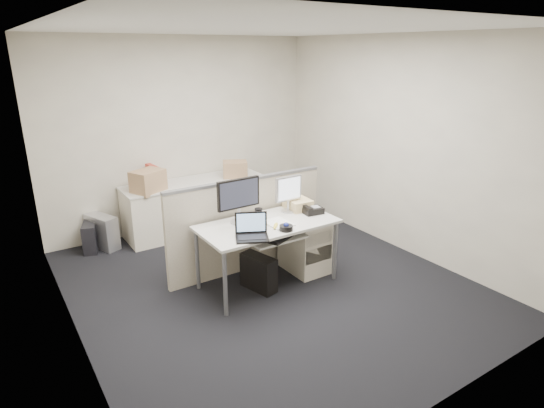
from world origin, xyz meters
TOP-DOWN VIEW (x-y plane):
  - floor at (0.00, 0.00)m, footprint 4.00×4.50m
  - ceiling at (0.00, 0.00)m, footprint 4.00×4.50m
  - wall_back at (0.00, 2.25)m, footprint 4.00×0.02m
  - wall_front at (0.00, -2.25)m, footprint 4.00×0.02m
  - wall_left at (-2.00, 0.00)m, footprint 0.02×4.50m
  - wall_right at (2.00, 0.00)m, footprint 0.02×4.50m
  - desk at (0.00, 0.00)m, footprint 1.50×0.75m
  - keyboard_tray at (0.00, -0.18)m, footprint 0.62×0.32m
  - drawer_pedestal at (0.55, 0.05)m, footprint 0.40×0.55m
  - cubicle_partition at (0.00, 0.45)m, footprint 2.00×0.06m
  - back_counter at (0.00, 1.93)m, footprint 2.00×0.60m
  - monitor_main at (-0.25, 0.18)m, footprint 0.50×0.20m
  - monitor_small at (0.40, 0.18)m, footprint 0.34×0.18m
  - laptop at (-0.36, -0.28)m, footprint 0.40×0.36m
  - trackball at (0.05, -0.28)m, footprint 0.15×0.15m
  - desk_phone at (0.60, -0.02)m, footprint 0.24×0.20m
  - paper_stack at (0.09, -0.08)m, footprint 0.25×0.32m
  - sticky_pad at (-0.05, 0.00)m, footprint 0.09×0.09m
  - travel_mug at (-0.10, 0.02)m, footprint 0.09×0.09m
  - banana at (0.01, -0.15)m, footprint 0.14×0.15m
  - cellphone at (-0.15, 0.05)m, footprint 0.06×0.10m
  - manila_folders at (0.55, 0.20)m, footprint 0.27×0.34m
  - keyboard at (0.05, -0.22)m, footprint 0.47×0.32m
  - pc_tower_desk at (-0.15, -0.05)m, footprint 0.27×0.45m
  - pc_tower_spare_dark at (-1.45, 2.03)m, footprint 0.29×0.44m
  - pc_tower_spare_silver at (-1.30, 2.03)m, footprint 0.36×0.52m
  - cardboard_box_left at (-0.70, 1.81)m, footprint 0.49×0.44m
  - cardboard_box_right at (0.60, 1.81)m, footprint 0.43×0.39m
  - red_binder at (-0.55, 2.03)m, footprint 0.10×0.33m

SIDE VIEW (x-z plane):
  - floor at x=0.00m, z-range -0.01..0.00m
  - pc_tower_spare_dark at x=-1.45m, z-range 0.00..0.38m
  - pc_tower_desk at x=-0.15m, z-range 0.00..0.39m
  - pc_tower_spare_silver at x=-1.30m, z-range 0.00..0.45m
  - drawer_pedestal at x=0.55m, z-range 0.00..0.65m
  - back_counter at x=0.00m, z-range 0.00..0.72m
  - cubicle_partition at x=0.00m, z-range 0.00..1.10m
  - keyboard_tray at x=0.00m, z-range 0.61..0.63m
  - keyboard at x=0.05m, z-range 0.63..0.66m
  - desk at x=0.00m, z-range 0.30..1.03m
  - cellphone at x=-0.15m, z-range 0.73..0.74m
  - sticky_pad at x=-0.05m, z-range 0.73..0.74m
  - paper_stack at x=0.09m, z-range 0.73..0.74m
  - banana at x=0.01m, z-range 0.73..0.77m
  - trackball at x=0.05m, z-range 0.73..0.78m
  - desk_phone at x=0.60m, z-range 0.73..0.80m
  - manila_folders at x=0.55m, z-range 0.73..0.85m
  - travel_mug at x=-0.10m, z-range 0.73..0.90m
  - cardboard_box_right at x=0.60m, z-range 0.72..0.97m
  - laptop at x=-0.36m, z-range 0.73..0.97m
  - red_binder at x=-0.55m, z-range 0.72..1.02m
  - cardboard_box_left at x=-0.70m, z-range 0.72..1.02m
  - monitor_small at x=0.40m, z-range 0.73..1.15m
  - monitor_main at x=-0.25m, z-range 0.73..1.23m
  - wall_back at x=0.00m, z-range 0.00..2.70m
  - wall_front at x=0.00m, z-range 0.00..2.70m
  - wall_left at x=-2.00m, z-range 0.00..2.70m
  - wall_right at x=2.00m, z-range 0.00..2.70m
  - ceiling at x=0.00m, z-range 2.70..2.71m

